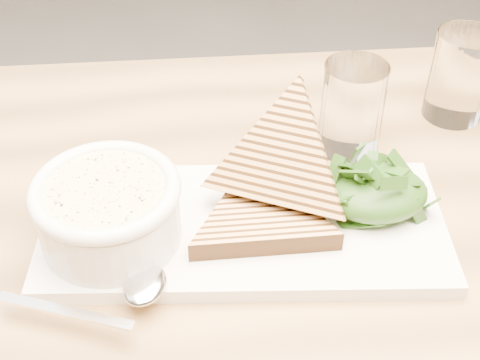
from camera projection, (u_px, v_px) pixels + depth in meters
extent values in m
cube|color=olive|center=(340.00, 302.00, 0.60)|extent=(1.31, 0.93, 0.04)
cube|color=white|center=(244.00, 227.00, 0.63)|extent=(0.40, 0.23, 0.02)
cylinder|color=white|center=(110.00, 217.00, 0.60)|extent=(0.13, 0.13, 0.05)
cylinder|color=#EBD88C|center=(105.00, 191.00, 0.58)|extent=(0.11, 0.11, 0.01)
torus|color=white|center=(105.00, 190.00, 0.58)|extent=(0.13, 0.13, 0.01)
ellipsoid|color=black|center=(377.00, 193.00, 0.63)|extent=(0.10, 0.08, 0.04)
ellipsoid|color=silver|center=(145.00, 285.00, 0.56)|extent=(0.05, 0.06, 0.01)
cube|color=silver|center=(65.00, 311.00, 0.54)|extent=(0.11, 0.06, 0.00)
cylinder|color=white|center=(352.00, 108.00, 0.71)|extent=(0.07, 0.07, 0.10)
cylinder|color=white|center=(460.00, 76.00, 0.76)|extent=(0.07, 0.07, 0.10)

